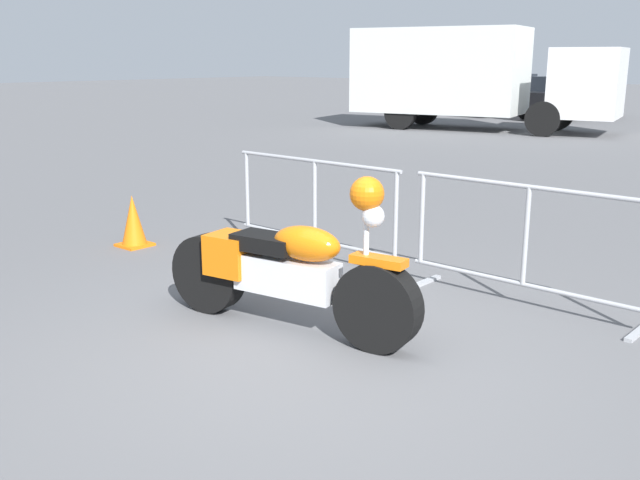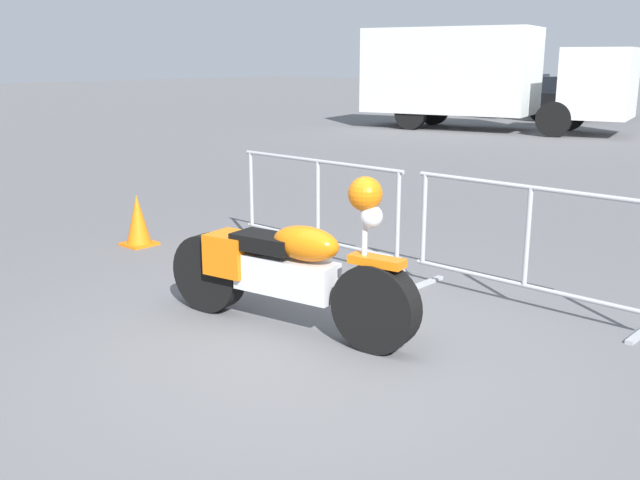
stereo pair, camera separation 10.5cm
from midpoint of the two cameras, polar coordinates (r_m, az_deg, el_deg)
ground_plane at (r=5.18m, az=-1.74°, el=-9.43°), size 120.00×120.00×0.00m
motorcycle at (r=5.57m, az=-3.22°, el=-2.38°), size 2.27×0.53×1.28m
crowd_barrier_near at (r=7.54m, az=-0.82°, el=2.59°), size 2.20×0.49×1.07m
crowd_barrier_far at (r=6.28m, az=15.64°, el=-0.35°), size 2.20×0.49×1.07m
box_truck at (r=22.28m, az=11.64°, el=12.86°), size 8.00×3.77×2.98m
parked_car_silver at (r=29.45m, az=8.84°, el=11.47°), size 2.27×4.34×1.41m
parked_car_white at (r=28.67m, az=14.23°, el=11.26°), size 2.47×4.72×1.53m
parked_car_black at (r=27.19m, az=19.06°, el=10.73°), size 2.40×4.58×1.48m
traffic_cone at (r=8.39m, az=-15.06°, el=1.44°), size 0.34×0.34×0.59m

